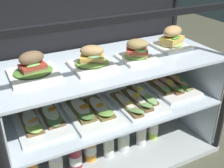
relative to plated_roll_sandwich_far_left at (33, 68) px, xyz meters
name	(u,v)px	position (x,y,z in m)	size (l,w,h in m)	color
ground_plane	(112,155)	(0.39, 0.00, -0.66)	(6.00, 6.00, 0.02)	#4C4C3B
case_base_deck	(112,152)	(0.39, 0.00, -0.63)	(1.21, 0.54, 0.03)	#B6BDBE
case_frame	(100,71)	(0.39, 0.15, -0.16)	(1.21, 0.54, 0.91)	black
riser_lower_tier	(112,130)	(0.39, 0.00, -0.47)	(1.14, 0.47, 0.30)	silver
shelf_lower_glass	(112,106)	(0.39, 0.00, -0.31)	(1.16, 0.49, 0.01)	silver
riser_upper_tier	(112,85)	(0.39, 0.00, -0.18)	(1.14, 0.47, 0.25)	silver
shelf_upper_glass	(112,62)	(0.39, 0.00, -0.04)	(1.16, 0.49, 0.01)	silver
plated_roll_sandwich_far_left	(33,68)	(0.00, 0.00, 0.00)	(0.21, 0.21, 0.12)	white
plated_roll_sandwich_center	(92,60)	(0.27, -0.04, 0.00)	(0.20, 0.20, 0.11)	white
plated_roll_sandwich_far_right	(137,52)	(0.51, -0.05, 0.00)	(0.18, 0.18, 0.11)	white
plated_roll_sandwich_near_right_corner	(172,39)	(0.78, 0.01, 0.01)	(0.18, 0.18, 0.12)	white
open_sandwich_tray_mid_right	(41,120)	(0.01, 0.01, -0.28)	(0.24, 0.35, 0.06)	white
open_sandwich_tray_near_left_corner	(90,110)	(0.25, -0.02, -0.28)	(0.24, 0.35, 0.06)	white
open_sandwich_tray_near_right_corner	(136,100)	(0.52, -0.04, -0.28)	(0.24, 0.36, 0.06)	white
open_sandwich_tray_left_of_center	(169,85)	(0.79, 0.02, -0.28)	(0.24, 0.35, 0.06)	white
juice_bottle_front_fourth	(32,167)	(-0.08, -0.03, -0.52)	(0.06, 0.06, 0.23)	orange
juice_bottle_near_post	(56,161)	(0.04, -0.04, -0.53)	(0.07, 0.07, 0.22)	white
juice_bottle_front_right_end	(75,156)	(0.15, -0.03, -0.54)	(0.07, 0.07, 0.19)	maroon
juice_bottle_back_center	(90,146)	(0.25, -0.01, -0.53)	(0.07, 0.07, 0.22)	orange
juice_bottle_back_right	(109,143)	(0.35, -0.04, -0.52)	(0.06, 0.06, 0.23)	white
juice_bottle_front_middle	(123,137)	(0.46, -0.03, -0.53)	(0.07, 0.07, 0.23)	white
juice_bottle_tucked_behind	(141,131)	(0.58, -0.03, -0.52)	(0.06, 0.06, 0.23)	white
juice_bottle_front_left_end	(153,125)	(0.68, -0.01, -0.53)	(0.06, 0.06, 0.24)	#B1D448
orange_fruit_beside_bottles	(154,120)	(0.77, 0.09, -0.58)	(0.07, 0.07, 0.07)	orange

